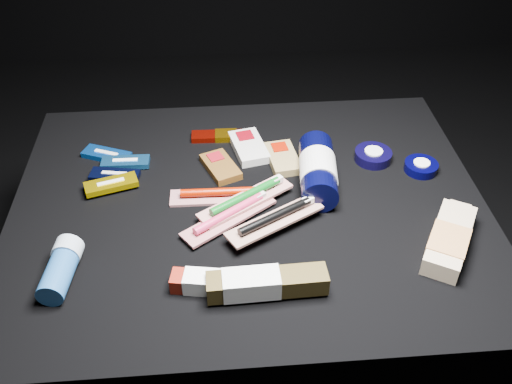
{
  "coord_description": "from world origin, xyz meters",
  "views": [
    {
      "loc": [
        -0.06,
        -0.89,
        1.17
      ],
      "look_at": [
        0.01,
        0.01,
        0.42
      ],
      "focal_mm": 40.0,
      "sensor_mm": 36.0,
      "label": 1
    }
  ],
  "objects": [
    {
      "name": "toothbrush_pack_1",
      "position": [
        -0.04,
        -0.05,
        0.42
      ],
      "size": [
        0.2,
        0.16,
        0.02
      ],
      "rotation": [
        0.0,
        0.0,
        0.62
      ],
      "color": "#ACA6A0",
      "rests_on": "cloth_table"
    },
    {
      "name": "power_bar",
      "position": [
        -0.05,
        0.24,
        0.41
      ],
      "size": [
        0.12,
        0.04,
        0.02
      ],
      "rotation": [
        0.0,
        0.0,
        -0.03
      ],
      "color": "#720C04",
      "rests_on": "cloth_table"
    },
    {
      "name": "toothpaste_carton_green",
      "position": [
        0.0,
        -0.24,
        0.43
      ],
      "size": [
        0.21,
        0.05,
        0.04
      ],
      "rotation": [
        0.0,
        0.0,
        0.03
      ],
      "color": "#3B3012",
      "rests_on": "cloth_table"
    },
    {
      "name": "toothbrush_pack_2",
      "position": [
        -0.01,
        -0.01,
        0.42
      ],
      "size": [
        0.21,
        0.16,
        0.02
      ],
      "rotation": [
        0.0,
        0.0,
        0.58
      ],
      "color": "silver",
      "rests_on": "cloth_table"
    },
    {
      "name": "luna_bar_0",
      "position": [
        -0.31,
        0.19,
        0.41
      ],
      "size": [
        0.12,
        0.08,
        0.01
      ],
      "rotation": [
        0.0,
        0.0,
        -0.4
      ],
      "color": "#0E50B8",
      "rests_on": "cloth_table"
    },
    {
      "name": "clif_bar_2",
      "position": [
        0.09,
        0.14,
        0.41
      ],
      "size": [
        0.08,
        0.12,
        0.02
      ],
      "rotation": [
        0.0,
        0.0,
        0.14
      ],
      "color": "olive",
      "rests_on": "cloth_table"
    },
    {
      "name": "clif_bar_1",
      "position": [
        0.01,
        0.19,
        0.41
      ],
      "size": [
        0.09,
        0.14,
        0.02
      ],
      "rotation": [
        0.0,
        0.0,
        0.21
      ],
      "color": "beige",
      "rests_on": "cloth_table"
    },
    {
      "name": "cloth_table",
      "position": [
        0.0,
        0.0,
        0.2
      ],
      "size": [
        0.98,
        0.78,
        0.4
      ],
      "primitive_type": "cube",
      "color": "black",
      "rests_on": "ground"
    },
    {
      "name": "deodorant_stick",
      "position": [
        -0.35,
        -0.18,
        0.42
      ],
      "size": [
        0.07,
        0.13,
        0.05
      ],
      "rotation": [
        0.0,
        0.0,
        -0.12
      ],
      "color": "#1D4D87",
      "rests_on": "cloth_table"
    },
    {
      "name": "toothbrush_pack_3",
      "position": [
        0.05,
        -0.08,
        0.43
      ],
      "size": [
        0.2,
        0.14,
        0.02
      ],
      "rotation": [
        0.0,
        0.0,
        0.52
      ],
      "color": "#B3ADA6",
      "rests_on": "cloth_table"
    },
    {
      "name": "toothpaste_carton_red",
      "position": [
        -0.08,
        -0.23,
        0.42
      ],
      "size": [
        0.17,
        0.07,
        0.03
      ],
      "rotation": [
        0.0,
        0.0,
        -0.17
      ],
      "color": "maroon",
      "rests_on": "cloth_table"
    },
    {
      "name": "toothbrush_pack_0",
      "position": [
        -0.05,
        0.02,
        0.41
      ],
      "size": [
        0.22,
        0.05,
        0.02
      ],
      "rotation": [
        0.0,
        0.0,
        -0.02
      ],
      "color": "#B4ABA8",
      "rests_on": "cloth_table"
    },
    {
      "name": "lotion_bottle",
      "position": [
        0.15,
        0.05,
        0.44
      ],
      "size": [
        0.1,
        0.25,
        0.08
      ],
      "rotation": [
        0.0,
        0.0,
        -0.11
      ],
      "color": "black",
      "rests_on": "cloth_table"
    },
    {
      "name": "bodywash_bottle",
      "position": [
        0.36,
        -0.16,
        0.42
      ],
      "size": [
        0.15,
        0.2,
        0.04
      ],
      "rotation": [
        0.0,
        0.0,
        -0.53
      ],
      "color": "#C5AD8A",
      "rests_on": "cloth_table"
    },
    {
      "name": "cream_tin_lower",
      "position": [
        0.39,
        0.08,
        0.41
      ],
      "size": [
        0.07,
        0.07,
        0.02
      ],
      "rotation": [
        0.0,
        0.0,
        -0.21
      ],
      "color": "black",
      "rests_on": "cloth_table"
    },
    {
      "name": "cream_tin_upper",
      "position": [
        0.29,
        0.13,
        0.41
      ],
      "size": [
        0.08,
        0.08,
        0.03
      ],
      "rotation": [
        0.0,
        0.0,
        -0.08
      ],
      "color": "black",
      "rests_on": "cloth_table"
    },
    {
      "name": "clif_bar_0",
      "position": [
        -0.06,
        0.12,
        0.41
      ],
      "size": [
        0.09,
        0.12,
        0.02
      ],
      "rotation": [
        0.0,
        0.0,
        0.39
      ],
      "color": "#553512",
      "rests_on": "cloth_table"
    },
    {
      "name": "ground",
      "position": [
        0.0,
        0.0,
        0.0
      ],
      "size": [
        3.0,
        3.0,
        0.0
      ],
      "primitive_type": "plane",
      "color": "black",
      "rests_on": "ground"
    },
    {
      "name": "luna_bar_1",
      "position": [
        -0.27,
        0.15,
        0.41
      ],
      "size": [
        0.11,
        0.04,
        0.01
      ],
      "rotation": [
        0.0,
        0.0,
        -0.03
      ],
      "color": "#195690",
      "rests_on": "cloth_table"
    },
    {
      "name": "luna_bar_3",
      "position": [
        -0.29,
        0.07,
        0.41
      ],
      "size": [
        0.12,
        0.07,
        0.01
      ],
      "rotation": [
        0.0,
        0.0,
        0.29
      ],
      "color": "#BFA102",
      "rests_on": "cloth_table"
    },
    {
      "name": "luna_bar_2",
      "position": [
        -0.29,
        0.1,
        0.41
      ],
      "size": [
        0.11,
        0.06,
        0.01
      ],
      "rotation": [
        0.0,
        0.0,
        -0.17
      ],
      "color": "black",
      "rests_on": "cloth_table"
    }
  ]
}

